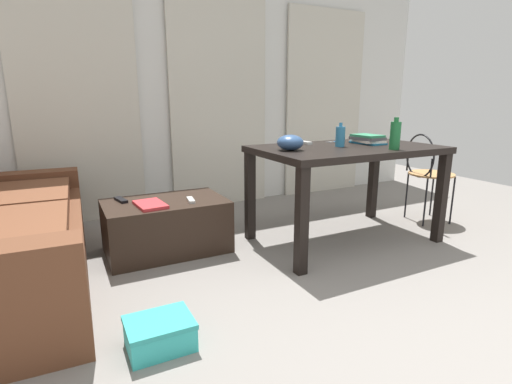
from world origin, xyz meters
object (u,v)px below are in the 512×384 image
object	(u,v)px
craft_table	(347,159)
bowl	(290,142)
book_stack	(368,139)
tv_remote_primary	(121,200)
bottle_far	(340,136)
scissors	(333,142)
shoebox	(160,333)
magazine	(150,205)
bottle_near	(395,135)
tv_remote_on_table	(304,142)
tv_remote_secondary	(191,200)
wire_chair	(426,168)
coffee_table	(166,226)

from	to	relation	value
craft_table	bowl	bearing A→B (deg)	179.39
book_stack	tv_remote_primary	distance (m)	2.01
bottle_far	scissors	world-z (taller)	bottle_far
shoebox	craft_table	bearing A→B (deg)	23.77
book_stack	magazine	distance (m)	1.81
bottle_near	tv_remote_on_table	bearing A→B (deg)	122.08
tv_remote_secondary	shoebox	size ratio (longest dim) A/B	0.50
tv_remote_secondary	tv_remote_primary	bearing A→B (deg)	161.54
scissors	shoebox	world-z (taller)	scissors
magazine	shoebox	distance (m)	1.14
bottle_near	shoebox	world-z (taller)	bottle_near
book_stack	tv_remote_primary	bearing A→B (deg)	165.24
wire_chair	bowl	world-z (taller)	bowl
bottle_far	tv_remote_on_table	distance (m)	0.33
tv_remote_secondary	coffee_table	bearing A→B (deg)	158.25
coffee_table	scissors	xyz separation A→B (m)	(1.44, -0.14, 0.58)
bowl	tv_remote_primary	world-z (taller)	bowl
coffee_table	bottle_far	xyz separation A→B (m)	(1.29, -0.41, 0.66)
bottle_near	shoebox	bearing A→B (deg)	-166.84
bottle_far	tv_remote_on_table	size ratio (longest dim) A/B	1.03
craft_table	wire_chair	world-z (taller)	wire_chair
coffee_table	craft_table	xyz separation A→B (m)	(1.35, -0.43, 0.48)
bottle_near	tv_remote_primary	distance (m)	2.08
craft_table	tv_remote_on_table	bearing A→B (deg)	123.70
craft_table	magazine	world-z (taller)	craft_table
magazine	tv_remote_on_table	bearing A→B (deg)	-6.36
bottle_far	tv_remote_primary	bearing A→B (deg)	160.78
craft_table	tv_remote_primary	xyz separation A→B (m)	(-1.64, 0.57, -0.27)
wire_chair	shoebox	world-z (taller)	wire_chair
bowl	scissors	size ratio (longest dim) A/B	1.78
bottle_near	magazine	size ratio (longest dim) A/B	0.83
bottle_near	tv_remote_primary	world-z (taller)	bottle_near
coffee_table	craft_table	size ratio (longest dim) A/B	0.62
bottle_near	bowl	world-z (taller)	bottle_near
craft_table	shoebox	xyz separation A→B (m)	(-1.69, -0.74, -0.60)
craft_table	tv_remote_primary	world-z (taller)	craft_table
wire_chair	tv_remote_secondary	bearing A→B (deg)	172.79
book_stack	scissors	distance (m)	0.29
bowl	magazine	size ratio (longest dim) A/B	0.69
bowl	bottle_far	bearing A→B (deg)	1.03
coffee_table	craft_table	world-z (taller)	craft_table
scissors	bottle_near	bearing A→B (deg)	-81.63
book_stack	tv_remote_on_table	bearing A→B (deg)	152.43
shoebox	bowl	bearing A→B (deg)	32.73
bottle_far	bottle_near	bearing A→B (deg)	-52.80
magazine	bowl	bearing A→B (deg)	-24.05
bottle_near	shoebox	xyz separation A→B (m)	(-1.87, -0.44, -0.81)
tv_remote_on_table	scissors	world-z (taller)	tv_remote_on_table
scissors	magazine	bearing A→B (deg)	178.58
shoebox	book_stack	bearing A→B (deg)	22.46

